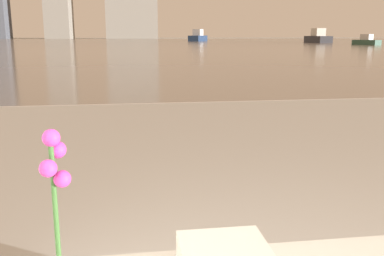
# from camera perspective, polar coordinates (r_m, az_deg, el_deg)

# --- Properties ---
(harbor_water) EXTENTS (180.00, 110.00, 0.01)m
(harbor_water) POSITION_cam_1_polar(r_m,az_deg,el_deg) (62.23, -8.23, 11.21)
(harbor_water) COLOR gray
(harbor_water) RESTS_ON ground_plane
(harbor_boat_2) EXTENTS (2.07, 3.27, 1.16)m
(harbor_boat_2) POSITION_cam_1_polar(r_m,az_deg,el_deg) (51.43, 22.23, 10.68)
(harbor_boat_2) COLOR #335647
(harbor_boat_2) RESTS_ON harbor_water
(harbor_boat_3) EXTENTS (4.01, 5.57, 1.99)m
(harbor_boat_3) POSITION_cam_1_polar(r_m,az_deg,el_deg) (74.64, 0.80, 12.05)
(harbor_boat_3) COLOR navy
(harbor_boat_3) RESTS_ON harbor_water
(harbor_boat_4) EXTENTS (1.85, 5.22, 1.95)m
(harbor_boat_4) POSITION_cam_1_polar(r_m,az_deg,el_deg) (62.03, 16.44, 11.48)
(harbor_boat_4) COLOR #2D2D33
(harbor_boat_4) RESTS_ON harbor_water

